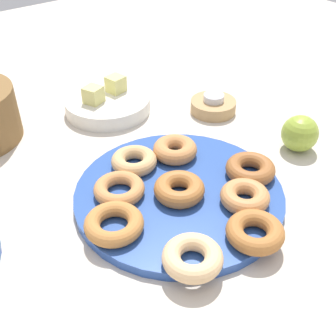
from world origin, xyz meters
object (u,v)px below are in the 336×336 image
object	(u,v)px
fruit_bowl	(108,104)
melon_chunk_left	(93,95)
donut_4	(192,258)
tealight	(214,98)
donut_5	(119,189)
melon_chunk_right	(116,84)
donut_0	(179,189)
apple	(300,133)
donut_7	(255,232)
candle_holder	(213,106)
donut_2	(175,149)
donut_8	(114,224)
donut_1	(245,197)
donut_6	(250,169)
donut_3	(134,161)
donut_plate	(179,194)

from	to	relation	value
fruit_bowl	melon_chunk_left	size ratio (longest dim) A/B	5.29
donut_4	tealight	xyz separation A→B (m)	(0.34, 0.32, 0.00)
donut_5	melon_chunk_right	distance (m)	0.35
donut_0	apple	bearing A→B (deg)	-3.98
donut_7	candle_holder	world-z (taller)	donut_7
donut_7	candle_holder	distance (m)	0.41
donut_7	candle_holder	size ratio (longest dim) A/B	0.85
candle_holder	melon_chunk_right	world-z (taller)	melon_chunk_right
donut_2	donut_5	bearing A→B (deg)	-168.52
donut_2	fruit_bowl	world-z (taller)	donut_2
donut_8	tealight	bearing A→B (deg)	26.59
donut_4	tealight	world-z (taller)	same
donut_7	donut_2	bearing A→B (deg)	80.25
melon_chunk_right	melon_chunk_left	bearing A→B (deg)	-167.91
donut_1	donut_4	xyz separation A→B (m)	(-0.15, -0.04, -0.00)
donut_6	candle_holder	bearing A→B (deg)	61.08
melon_chunk_right	apple	xyz separation A→B (m)	(0.18, -0.38, -0.01)
donut_8	donut_1	bearing A→B (deg)	-21.85
candle_holder	melon_chunk_left	xyz separation A→B (m)	(-0.22, 0.15, 0.04)
donut_0	donut_8	distance (m)	0.13
donut_0	donut_3	bearing A→B (deg)	96.34
donut_8	melon_chunk_left	bearing A→B (deg)	63.95
donut_4	candle_holder	xyz separation A→B (m)	(0.34, 0.32, -0.02)
donut_plate	donut_1	bearing A→B (deg)	-54.88
donut_2	donut_1	bearing A→B (deg)	-88.36
donut_0	donut_4	xyz separation A→B (m)	(-0.08, -0.12, -0.00)
donut_1	melon_chunk_left	size ratio (longest dim) A/B	2.24
donut_7	donut_8	distance (m)	0.21
donut_6	donut_1	bearing A→B (deg)	-143.66
donut_3	melon_chunk_left	size ratio (longest dim) A/B	2.29
donut_7	fruit_bowl	bearing A→B (deg)	84.33
tealight	fruit_bowl	size ratio (longest dim) A/B	0.24
donut_0	fruit_bowl	bearing A→B (deg)	77.82
donut_4	melon_chunk_left	world-z (taller)	melon_chunk_left
melon_chunk_left	donut_5	bearing A→B (deg)	-112.71
donut_4	donut_1	bearing A→B (deg)	16.32
melon_chunk_left	donut_3	bearing A→B (deg)	-103.01
donut_7	apple	distance (m)	0.29
fruit_bowl	apple	distance (m)	0.42
candle_holder	donut_5	bearing A→B (deg)	-158.95
donut_1	donut_6	size ratio (longest dim) A/B	0.93
tealight	donut_7	bearing A→B (deg)	-124.66
donut_5	donut_7	distance (m)	0.23
donut_2	melon_chunk_right	xyz separation A→B (m)	(0.04, 0.26, 0.02)
donut_3	melon_chunk_right	bearing A→B (deg)	63.89
donut_4	donut_5	bearing A→B (deg)	89.33
donut_2	donut_8	xyz separation A→B (m)	(-0.19, -0.09, -0.00)
donut_0	fruit_bowl	world-z (taller)	donut_0
donut_3	melon_chunk_left	world-z (taller)	melon_chunk_left
donut_3	fruit_bowl	world-z (taller)	donut_3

